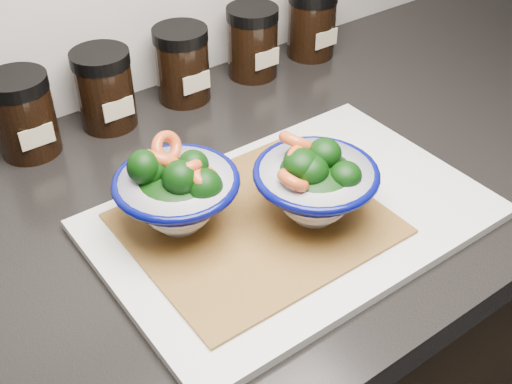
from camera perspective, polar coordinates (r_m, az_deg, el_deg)
countertop at (r=0.84m, az=0.63°, el=-0.01°), size 3.50×0.60×0.04m
cutting_board at (r=0.76m, az=3.29°, el=-2.33°), size 0.45×0.30×0.01m
bamboo_mat at (r=0.74m, az=0.00°, el=-2.80°), size 0.28×0.24×0.00m
bowl_left at (r=0.71m, az=-7.00°, el=0.07°), size 0.14×0.14×0.11m
bowl_right at (r=0.72m, az=5.22°, el=0.75°), size 0.14×0.14×0.11m
spice_jar_a at (r=0.90m, az=-19.93°, el=6.47°), size 0.08×0.08×0.11m
spice_jar_b at (r=0.93m, az=-13.29°, el=8.90°), size 0.08×0.08×0.11m
spice_jar_c at (r=0.98m, az=-6.57°, el=11.22°), size 0.08×0.08×0.11m
spice_jar_d at (r=1.04m, az=-0.31°, el=13.20°), size 0.08×0.08×0.11m
spice_jar_e at (r=1.11m, az=4.97°, el=14.74°), size 0.08×0.08×0.11m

